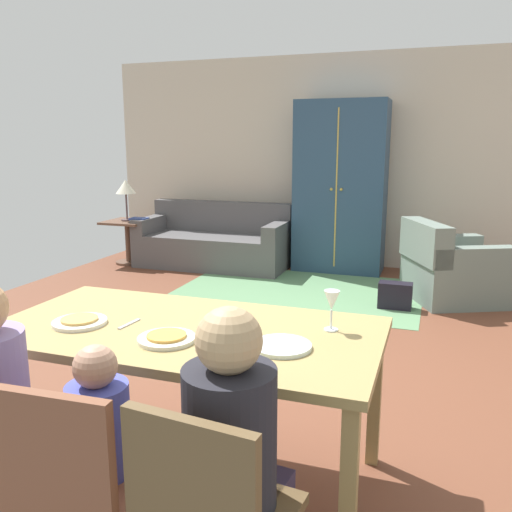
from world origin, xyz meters
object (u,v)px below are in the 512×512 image
plate_near_woman (282,346)px  wine_glass (332,302)px  armoire (340,187)px  table_lamp (126,188)px  plate_near_man (80,322)px  side_table (128,236)px  couch (215,243)px  armchair (450,270)px  plate_near_child (167,339)px  person_woman (235,478)px  dining_table (186,342)px  book_lower (142,220)px  handbag (395,296)px  person_child (107,471)px  book_upper (139,219)px  dining_chair_child (77,485)px

plate_near_woman → wine_glass: size_ratio=1.34×
armoire → table_lamp: (-2.73, -0.55, -0.04)m
plate_near_man → side_table: 4.74m
wine_glass → couch: bearing=119.9°
armchair → table_lamp: table_lamp is taller
plate_near_woman → armoire: (-0.59, 4.63, 0.28)m
plate_near_child → person_woman: size_ratio=0.23×
couch → person_woman: bearing=-65.9°
dining_table → table_lamp: (-2.84, 3.98, 0.32)m
book_lower → handbag: (3.37, -0.96, -0.46)m
plate_near_man → wine_glass: size_ratio=1.34×
plate_near_child → person_woman: (0.49, -0.46, -0.26)m
person_child → armoire: 5.22m
person_child → handbag: (0.73, 3.73, -0.30)m
plate_near_woman → armoire: armoire is taller
couch → armoire: (1.59, 0.29, 0.75)m
person_woman → side_table: 5.70m
table_lamp → book_upper: bearing=-15.1°
plate_near_child → wine_glass: 0.75m
table_lamp → book_lower: bearing=17.2°
person_child → armoire: (-0.10, 5.18, 0.62)m
plate_near_woman → book_lower: size_ratio=1.14×
plate_near_woman → wine_glass: 0.34m
plate_near_woman → handbag: 3.25m
person_woman → plate_near_man: bearing=151.9°
dining_table → armoire: size_ratio=0.85×
dining_chair_child → couch: 5.34m
plate_near_child → plate_near_woman: (0.49, 0.08, 0.00)m
plate_near_woman → dining_chair_child: (-0.49, -0.72, -0.28)m
armchair → table_lamp: (-4.06, 0.42, 0.69)m
armchair → book_upper: (-3.85, 0.37, 0.30)m
plate_near_man → person_child: (0.49, -0.53, -0.34)m
handbag → plate_near_man: bearing=-110.7°
person_woman → dining_table: bearing=127.4°
person_woman → table_lamp: size_ratio=2.05×
plate_near_man → plate_near_woman: size_ratio=1.00×
plate_near_woman → wine_glass: wine_glass is taller
plate_near_man → wine_glass: 1.18m
dining_table → side_table: dining_table is taller
armchair → armoire: 1.80m
book_lower → armoire: bearing=10.9°
person_woman → armoire: size_ratio=0.53×
dining_table → plate_near_woman: (0.49, -0.10, 0.08)m
wine_glass → armchair: wine_glass is taller
plate_near_woman → book_upper: (-3.11, 4.03, -0.15)m
plate_near_man → wine_glass: bearing=14.9°
plate_near_woman → person_child: size_ratio=0.27×
book_upper → plate_near_man: bearing=-62.2°
armchair → armoire: size_ratio=0.54×
wine_glass → book_upper: 4.97m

